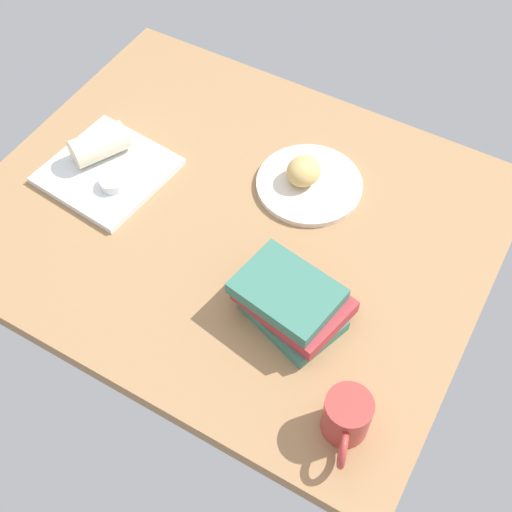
% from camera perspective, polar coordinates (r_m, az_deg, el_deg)
% --- Properties ---
extents(dining_table, '(1.10, 0.90, 0.04)m').
position_cam_1_polar(dining_table, '(1.46, -1.92, 3.11)').
color(dining_table, '#9E754C').
rests_on(dining_table, ground).
extents(round_plate, '(0.24, 0.24, 0.01)m').
position_cam_1_polar(round_plate, '(1.50, 4.60, 6.17)').
color(round_plate, silver).
rests_on(round_plate, dining_table).
extents(scone_pastry, '(0.08, 0.09, 0.06)m').
position_cam_1_polar(scone_pastry, '(1.48, 4.11, 7.30)').
color(scone_pastry, tan).
rests_on(scone_pastry, round_plate).
extents(square_plate, '(0.28, 0.28, 0.02)m').
position_cam_1_polar(square_plate, '(1.56, -12.64, 7.16)').
color(square_plate, white).
rests_on(square_plate, dining_table).
extents(sauce_cup, '(0.06, 0.06, 0.02)m').
position_cam_1_polar(sauce_cup, '(1.50, -12.22, 6.22)').
color(sauce_cup, silver).
rests_on(sauce_cup, square_plate).
extents(breakfast_wrap, '(0.12, 0.14, 0.07)m').
position_cam_1_polar(breakfast_wrap, '(1.56, -13.35, 9.31)').
color(breakfast_wrap, beige).
rests_on(breakfast_wrap, square_plate).
extents(book_stack, '(0.23, 0.20, 0.09)m').
position_cam_1_polar(book_stack, '(1.27, 3.06, -3.93)').
color(book_stack, '#387260').
rests_on(book_stack, dining_table).
extents(coffee_mug, '(0.08, 0.13, 0.10)m').
position_cam_1_polar(coffee_mug, '(1.17, 7.79, -13.62)').
color(coffee_mug, '#B23833').
rests_on(coffee_mug, dining_table).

